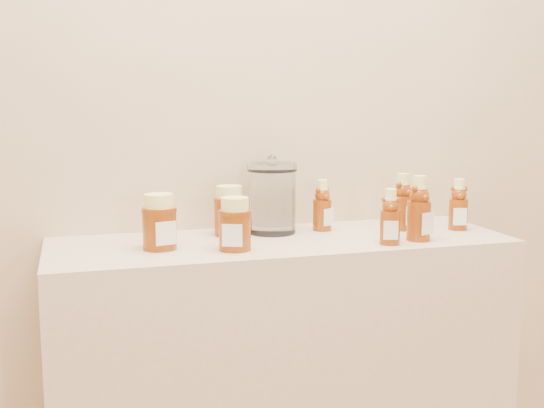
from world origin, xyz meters
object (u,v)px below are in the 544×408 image
object	(u,v)px
display_table	(282,401)
bear_bottle_back_left	(322,202)
glass_canister	(272,195)
bear_bottle_front_left	(390,213)
honey_jar_left	(159,222)

from	to	relation	value
display_table	bear_bottle_back_left	distance (m)	0.56
display_table	glass_canister	xyz separation A→B (m)	(0.00, 0.09, 0.55)
bear_bottle_front_left	honey_jar_left	world-z (taller)	bear_bottle_front_left
honey_jar_left	bear_bottle_back_left	bearing A→B (deg)	-0.27
bear_bottle_back_left	honey_jar_left	xyz separation A→B (m)	(-0.47, -0.11, -0.01)
bear_bottle_back_left	bear_bottle_front_left	bearing A→B (deg)	-88.15
display_table	bear_bottle_back_left	size ratio (longest dim) A/B	7.45
bear_bottle_back_left	bear_bottle_front_left	xyz separation A→B (m)	(0.10, -0.22, -0.00)
display_table	honey_jar_left	xyz separation A→B (m)	(-0.32, -0.03, 0.52)
display_table	bear_bottle_back_left	world-z (taller)	bear_bottle_back_left
bear_bottle_front_left	bear_bottle_back_left	bearing A→B (deg)	135.08
bear_bottle_front_left	honey_jar_left	distance (m)	0.58
display_table	glass_canister	world-z (taller)	glass_canister
display_table	bear_bottle_front_left	bearing A→B (deg)	-28.54
glass_canister	display_table	bearing A→B (deg)	-90.06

